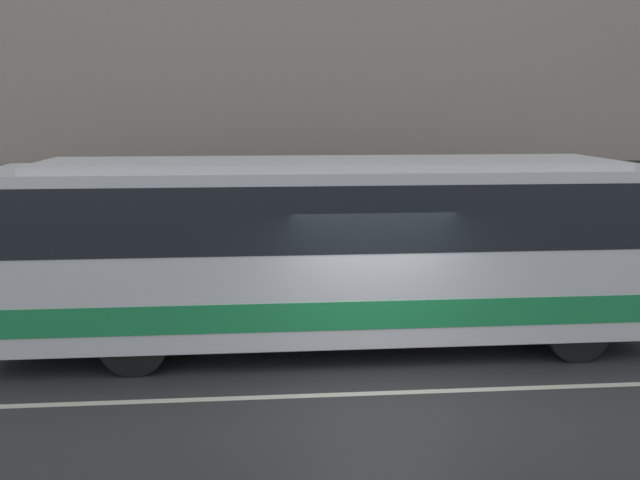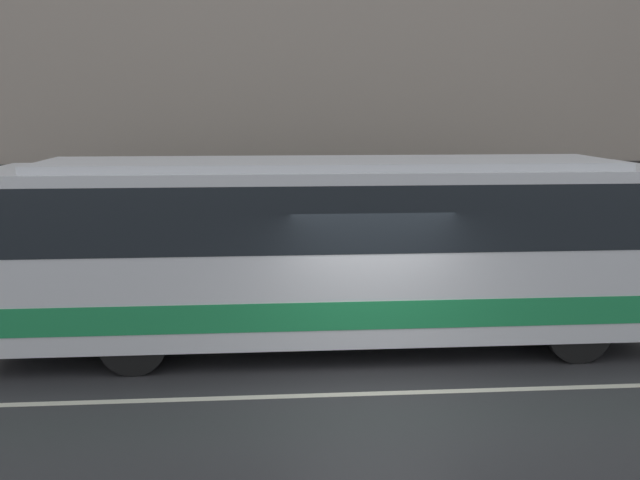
# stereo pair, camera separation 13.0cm
# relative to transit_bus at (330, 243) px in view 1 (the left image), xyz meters

# --- Properties ---
(ground_plane) EXTENTS (60.00, 60.00, 0.00)m
(ground_plane) POSITION_rel_transit_bus_xyz_m (0.54, -2.19, -1.81)
(ground_plane) COLOR #2D2D30
(sidewalk) EXTENTS (60.00, 2.89, 0.18)m
(sidewalk) POSITION_rel_transit_bus_xyz_m (0.54, 3.25, -1.72)
(sidewalk) COLOR #A09E99
(sidewalk) RESTS_ON ground_plane
(building_facade) EXTENTS (60.00, 0.35, 11.52)m
(building_facade) POSITION_rel_transit_bus_xyz_m (0.54, 4.84, 3.75)
(building_facade) COLOR gray
(building_facade) RESTS_ON ground_plane
(lane_stripe) EXTENTS (54.00, 0.14, 0.01)m
(lane_stripe) POSITION_rel_transit_bus_xyz_m (0.54, -2.19, -1.81)
(lane_stripe) COLOR beige
(lane_stripe) RESTS_ON ground_plane
(transit_bus) EXTENTS (11.08, 2.58, 3.21)m
(transit_bus) POSITION_rel_transit_bus_xyz_m (0.00, 0.00, 0.00)
(transit_bus) COLOR silver
(transit_bus) RESTS_ON ground_plane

